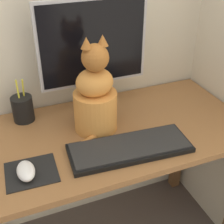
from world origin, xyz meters
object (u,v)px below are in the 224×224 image
object	(u,v)px
pen_cup	(23,109)
monitor	(93,50)
computer_mouse_left	(26,171)
cat	(95,97)
keyboard	(130,148)

from	to	relation	value
pen_cup	monitor	bearing A→B (deg)	-3.74
computer_mouse_left	pen_cup	distance (m)	0.35
computer_mouse_left	cat	world-z (taller)	cat
computer_mouse_left	monitor	bearing A→B (deg)	42.76
cat	pen_cup	distance (m)	0.32
computer_mouse_left	cat	bearing A→B (deg)	30.16
computer_mouse_left	pen_cup	bearing A→B (deg)	82.67
computer_mouse_left	pen_cup	xyz separation A→B (m)	(0.04, 0.35, 0.03)
keyboard	cat	distance (m)	0.23
monitor	computer_mouse_left	distance (m)	0.54
monitor	keyboard	size ratio (longest dim) A/B	1.05
pen_cup	keyboard	bearing A→B (deg)	-46.89
computer_mouse_left	cat	size ratio (longest dim) A/B	0.26
pen_cup	computer_mouse_left	bearing A→B (deg)	-97.33
keyboard	computer_mouse_left	xyz separation A→B (m)	(-0.37, 0.00, 0.01)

